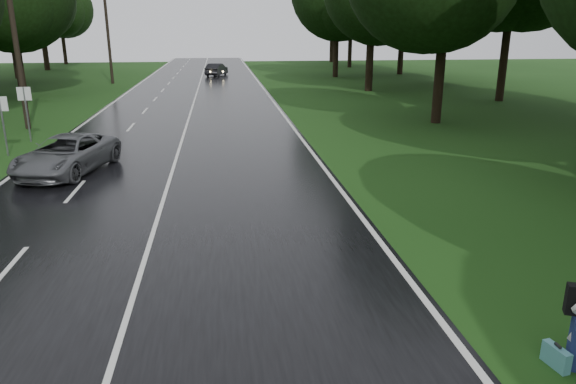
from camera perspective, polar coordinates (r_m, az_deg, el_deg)
name	(u,v)px	position (r m, az deg, el deg)	size (l,w,h in m)	color
ground	(131,307)	(11.06, -16.59, -11.76)	(160.00, 160.00, 0.00)	#1B4012
road	(186,126)	(30.08, -10.89, 6.99)	(12.00, 140.00, 0.04)	black
lane_center	(186,126)	(30.07, -10.90, 7.03)	(0.12, 140.00, 0.01)	silver
grey_car	(67,154)	(21.39, -22.75, 3.76)	(2.28, 4.95, 1.38)	#56585C
far_car	(217,69)	(61.90, -7.71, 12.96)	(1.46, 4.20, 1.38)	black
suitcase	(556,357)	(9.89, 26.93, -15.57)	(0.15, 0.51, 0.36)	teal
utility_pole_mid	(28,129)	(32.20, -26.20, 6.16)	(1.80, 0.28, 9.26)	black
utility_pole_far	(113,84)	(55.79, -18.37, 11.04)	(1.80, 0.28, 10.85)	black
road_sign_a	(8,156)	(25.67, -27.93, 3.48)	(0.60, 0.10, 2.52)	white
road_sign_b	(31,142)	(28.37, -25.96, 4.90)	(0.62, 0.10, 2.60)	white
tree_left_e	(24,97)	(47.05, -26.59, 9.10)	(8.66, 8.66, 13.52)	black
tree_left_f	(22,84)	(58.80, -26.75, 10.37)	(9.06, 9.06, 14.15)	black
tree_right_d	(435,123)	(31.96, 15.61, 7.22)	(9.47, 9.47, 14.80)	black
tree_right_e	(368,91)	(47.29, 8.66, 10.74)	(9.45, 9.45, 14.77)	black
tree_right_f	(335,77)	(60.56, 5.11, 12.26)	(9.76, 9.76, 15.24)	black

